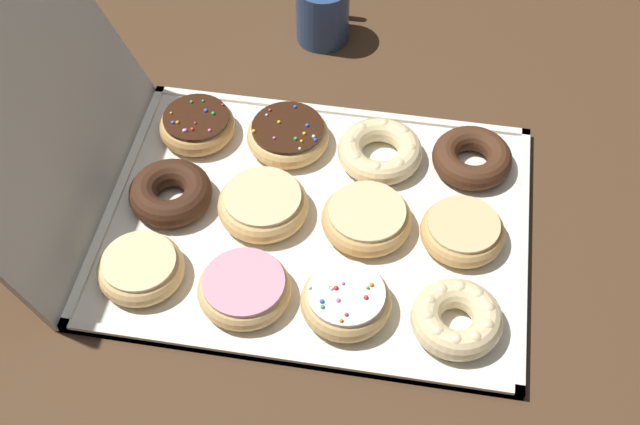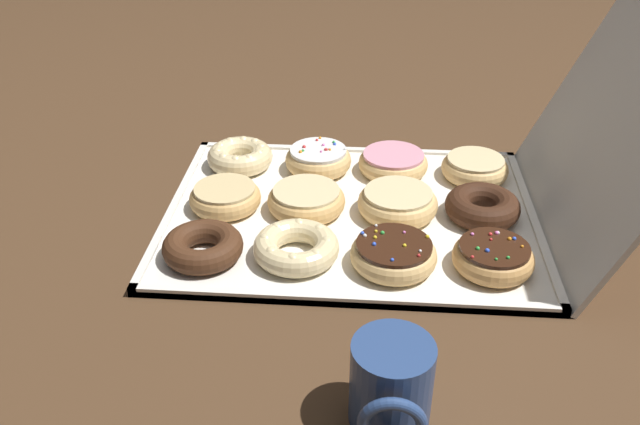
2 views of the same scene
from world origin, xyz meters
The scene contains 15 objects.
ground_plane centered at (0.00, 0.00, 0.00)m, with size 3.00×3.00×0.00m, color #4C331E.
donut_box centered at (0.00, 0.00, 0.01)m, with size 0.43×0.56×0.01m.
cruller_donut_0 centered at (-0.14, -0.20, 0.03)m, with size 0.11×0.11×0.04m.
glazed_ring_donut_1 centered at (0.00, -0.19, 0.03)m, with size 0.11×0.11×0.04m.
chocolate_cake_ring_donut_2 centered at (0.13, -0.20, 0.03)m, with size 0.11×0.11×0.04m.
sprinkle_donut_3 centered at (-0.13, -0.06, 0.03)m, with size 0.11×0.11×0.04m.
glazed_ring_donut_4 centered at (0.00, -0.07, 0.03)m, with size 0.12×0.12×0.04m.
cruller_donut_5 centered at (0.12, -0.07, 0.03)m, with size 0.12×0.12×0.04m.
pink_frosted_donut_6 centered at (-0.13, 0.07, 0.03)m, with size 0.12×0.12×0.04m.
glazed_ring_donut_7 centered at (0.00, 0.07, 0.03)m, with size 0.12×0.12×0.04m.
sprinkle_donut_8 centered at (0.13, 0.06, 0.03)m, with size 0.12×0.12×0.04m.
glazed_ring_donut_9 centered at (-0.13, 0.20, 0.03)m, with size 0.11×0.11×0.04m.
chocolate_cake_ring_donut_10 centered at (0.00, 0.20, 0.03)m, with size 0.11×0.11×0.04m.
sprinkle_donut_11 centered at (0.13, 0.19, 0.03)m, with size 0.11×0.11×0.04m.
coffee_mug centered at (0.39, 0.05, 0.05)m, with size 0.10×0.08×0.10m.
Camera 1 is at (-0.71, -0.13, 0.92)m, focal length 48.82 mm.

